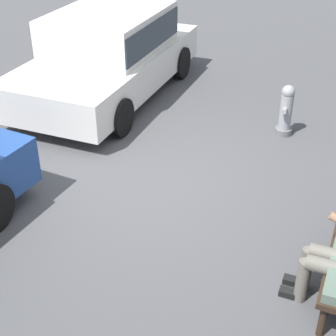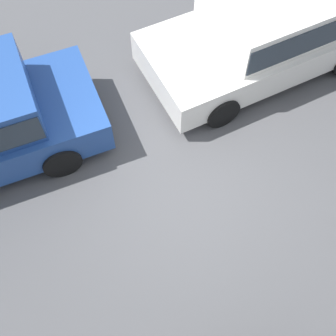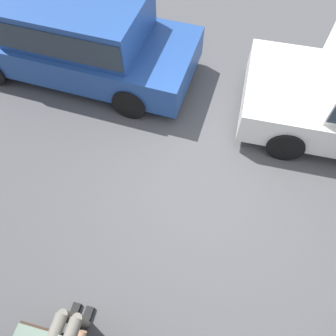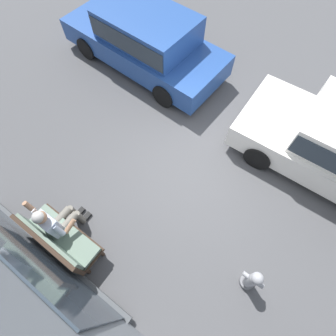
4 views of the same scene
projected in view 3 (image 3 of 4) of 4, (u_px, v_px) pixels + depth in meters
The scene contains 2 objects.
ground_plane at pixel (208, 185), 5.21m from camera, with size 60.00×60.00×0.00m, color #4C4C4F.
parked_car_mid at pixel (76, 34), 5.95m from camera, with size 4.62×2.10×1.50m.
Camera 3 is at (-0.00, 2.60, 4.57)m, focal length 35.00 mm.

